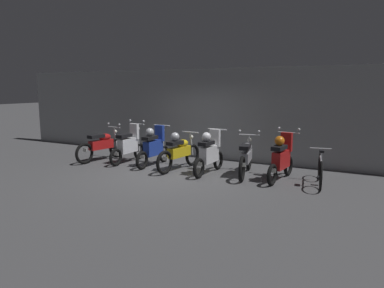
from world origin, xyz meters
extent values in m
plane|color=#4C4C4F|center=(0.00, 0.00, 0.00)|extent=(80.00, 80.00, 0.00)
cube|color=gray|center=(0.00, 2.74, 1.45)|extent=(16.00, 0.30, 2.90)
torus|color=black|center=(-2.72, 1.28, 0.33)|extent=(0.19, 0.66, 0.65)
torus|color=black|center=(-2.91, -0.01, 0.33)|extent=(0.19, 0.66, 0.65)
cube|color=red|center=(-2.82, 0.63, 0.52)|extent=(0.34, 0.86, 0.28)
ellipsoid|color=red|center=(-2.79, 0.79, 0.73)|extent=(0.32, 0.47, 0.22)
cube|color=black|center=(-2.84, 0.45, 0.80)|extent=(0.31, 0.55, 0.10)
cylinder|color=#B7BABF|center=(-2.74, 1.17, 1.02)|extent=(0.56, 0.12, 0.04)
sphere|color=#B7BABF|center=(-2.99, 1.21, 1.12)|extent=(0.07, 0.07, 0.07)
sphere|color=#B7BABF|center=(-2.48, 1.14, 1.12)|extent=(0.07, 0.07, 0.07)
cylinder|color=#B7BABF|center=(-2.73, 1.23, 0.65)|extent=(0.08, 0.17, 0.65)
sphere|color=silver|center=(-2.73, 1.23, 0.87)|extent=(0.12, 0.12, 0.12)
cube|color=white|center=(-2.91, 0.02, 0.43)|extent=(0.16, 0.04, 0.10)
torus|color=black|center=(-1.87, 1.35, 0.27)|extent=(0.09, 0.53, 0.53)
torus|color=black|center=(-1.88, 0.20, 0.27)|extent=(0.09, 0.53, 0.53)
cube|color=silver|center=(-1.88, 0.77, 0.54)|extent=(0.23, 0.74, 0.44)
cube|color=silver|center=(-1.87, 1.12, 0.94)|extent=(0.28, 0.12, 0.48)
cube|color=black|center=(-1.88, 0.61, 0.85)|extent=(0.24, 0.52, 0.10)
cylinder|color=#B7BABF|center=(-1.87, 1.26, 1.16)|extent=(0.56, 0.04, 0.04)
sphere|color=#B7BABF|center=(-2.13, 1.26, 1.26)|extent=(0.07, 0.07, 0.07)
sphere|color=#B7BABF|center=(-1.61, 1.26, 1.26)|extent=(0.07, 0.07, 0.07)
cylinder|color=#B7BABF|center=(-1.87, 1.30, 0.69)|extent=(0.06, 0.15, 0.85)
sphere|color=silver|center=(-1.87, 1.30, 1.01)|extent=(0.12, 0.12, 0.12)
cube|color=white|center=(-1.88, 0.22, 0.36)|extent=(0.16, 0.01, 0.10)
torus|color=black|center=(-0.93, 1.35, 0.27)|extent=(0.09, 0.53, 0.53)
torus|color=black|center=(-0.94, 0.20, 0.27)|extent=(0.09, 0.53, 0.53)
cube|color=#1E389E|center=(-0.94, 0.78, 0.54)|extent=(0.23, 0.74, 0.44)
cube|color=#1E389E|center=(-0.94, 1.12, 0.94)|extent=(0.28, 0.12, 0.48)
cube|color=black|center=(-0.94, 0.61, 0.85)|extent=(0.24, 0.52, 0.10)
cylinder|color=#B7BABF|center=(-0.93, 1.26, 1.16)|extent=(0.56, 0.04, 0.04)
cylinder|color=#B7BABF|center=(-0.93, 1.30, 0.69)|extent=(0.06, 0.15, 0.85)
sphere|color=silver|center=(-0.93, 1.30, 1.01)|extent=(0.12, 0.12, 0.12)
cube|color=white|center=(-0.94, 0.22, 0.36)|extent=(0.16, 0.01, 0.10)
sphere|color=#9EA0A8|center=(-0.94, 0.61, 1.02)|extent=(0.24, 0.24, 0.24)
torus|color=black|center=(0.08, 1.31, 0.33)|extent=(0.17, 0.66, 0.65)
torus|color=black|center=(-0.08, 0.02, 0.33)|extent=(0.17, 0.66, 0.65)
cube|color=gold|center=(0.00, 0.67, 0.52)|extent=(0.32, 0.85, 0.28)
ellipsoid|color=gold|center=(0.02, 0.82, 0.73)|extent=(0.31, 0.47, 0.22)
cube|color=black|center=(-0.02, 0.49, 0.80)|extent=(0.30, 0.55, 0.10)
cylinder|color=#B7BABF|center=(0.07, 1.21, 1.02)|extent=(0.56, 0.11, 0.04)
cylinder|color=#B7BABF|center=(0.08, 1.26, 0.65)|extent=(0.08, 0.17, 0.65)
sphere|color=silver|center=(0.08, 1.26, 0.87)|extent=(0.12, 0.12, 0.12)
cube|color=white|center=(-0.08, 0.05, 0.43)|extent=(0.16, 0.03, 0.10)
sphere|color=#9EA0A8|center=(-0.02, 0.49, 0.97)|extent=(0.24, 0.24, 0.24)
torus|color=black|center=(0.96, 1.22, 0.27)|extent=(0.11, 0.53, 0.53)
torus|color=black|center=(0.92, 0.07, 0.27)|extent=(0.11, 0.53, 0.53)
cube|color=silver|center=(0.94, 0.64, 0.54)|extent=(0.25, 0.74, 0.44)
cube|color=silver|center=(0.95, 0.99, 0.94)|extent=(0.28, 0.13, 0.48)
cube|color=black|center=(0.93, 0.48, 0.85)|extent=(0.26, 0.53, 0.10)
cylinder|color=#B7BABF|center=(0.96, 1.12, 1.16)|extent=(0.56, 0.06, 0.04)
cylinder|color=#B7BABF|center=(0.96, 1.17, 0.69)|extent=(0.06, 0.15, 0.85)
sphere|color=silver|center=(0.96, 1.17, 1.01)|extent=(0.12, 0.12, 0.12)
cube|color=white|center=(0.92, 0.09, 0.36)|extent=(0.16, 0.02, 0.10)
sphere|color=silver|center=(0.93, 0.48, 1.02)|extent=(0.24, 0.24, 0.24)
torus|color=black|center=(1.75, 1.55, 0.33)|extent=(0.21, 0.66, 0.65)
torus|color=black|center=(2.00, 0.27, 0.33)|extent=(0.21, 0.66, 0.65)
cube|color=#9EA0A8|center=(1.88, 0.91, 0.52)|extent=(0.37, 0.86, 0.28)
ellipsoid|color=#9EA0A8|center=(1.85, 1.06, 0.73)|extent=(0.34, 0.48, 0.22)
cube|color=black|center=(1.91, 0.73, 0.80)|extent=(0.33, 0.56, 0.10)
cylinder|color=#B7BABF|center=(1.77, 1.44, 1.02)|extent=(0.56, 0.14, 0.04)
sphere|color=#B7BABF|center=(1.52, 1.40, 1.12)|extent=(0.07, 0.07, 0.07)
sphere|color=#B7BABF|center=(2.03, 1.49, 1.12)|extent=(0.07, 0.07, 0.07)
cylinder|color=#B7BABF|center=(1.76, 1.50, 0.65)|extent=(0.09, 0.17, 0.65)
sphere|color=silver|center=(1.76, 1.50, 0.87)|extent=(0.12, 0.12, 0.12)
cube|color=white|center=(2.00, 0.30, 0.43)|extent=(0.16, 0.04, 0.10)
torus|color=black|center=(2.88, 1.40, 0.27)|extent=(0.15, 0.54, 0.53)
torus|color=black|center=(2.75, 0.26, 0.27)|extent=(0.15, 0.54, 0.53)
cube|color=red|center=(2.82, 0.83, 0.54)|extent=(0.30, 0.76, 0.44)
cube|color=red|center=(2.85, 1.17, 0.94)|extent=(0.29, 0.15, 0.48)
cube|color=black|center=(2.80, 0.67, 0.85)|extent=(0.30, 0.54, 0.10)
cylinder|color=#B7BABF|center=(2.87, 1.31, 1.16)|extent=(0.56, 0.10, 0.04)
sphere|color=#B7BABF|center=(2.61, 1.34, 1.26)|extent=(0.07, 0.07, 0.07)
sphere|color=#B7BABF|center=(3.13, 1.28, 1.26)|extent=(0.07, 0.07, 0.07)
cylinder|color=#B7BABF|center=(2.87, 1.36, 0.69)|extent=(0.07, 0.15, 0.85)
sphere|color=silver|center=(2.87, 1.36, 1.01)|extent=(0.12, 0.12, 0.12)
cube|color=white|center=(2.76, 0.28, 0.36)|extent=(0.16, 0.03, 0.10)
sphere|color=orange|center=(2.80, 0.67, 1.02)|extent=(0.24, 0.24, 0.24)
torus|color=black|center=(3.66, 1.37, 0.34)|extent=(0.15, 0.68, 0.68)
torus|color=black|center=(3.83, 0.34, 0.34)|extent=(0.15, 0.68, 0.68)
cylinder|color=silver|center=(3.74, 0.85, 0.64)|extent=(0.15, 0.68, 0.04)
cylinder|color=silver|center=(3.78, 0.65, 0.74)|extent=(0.03, 0.03, 0.22)
cube|color=black|center=(3.78, 0.65, 0.86)|extent=(0.14, 0.23, 0.05)
cylinder|color=#B7BABF|center=(3.68, 1.25, 0.82)|extent=(0.50, 0.11, 0.03)
cylinder|color=black|center=(3.75, 0.80, 0.19)|extent=(0.14, 0.12, 0.10)
camera|label=1|loc=(4.83, -7.78, 2.32)|focal=32.99mm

